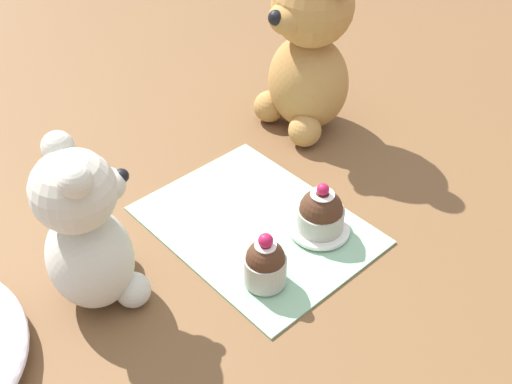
{
  "coord_description": "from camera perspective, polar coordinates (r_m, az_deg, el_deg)",
  "views": [
    {
      "loc": [
        -0.41,
        0.37,
        0.52
      ],
      "look_at": [
        0.0,
        0.0,
        0.06
      ],
      "focal_mm": 42.0,
      "sensor_mm": 36.0,
      "label": 1
    }
  ],
  "objects": [
    {
      "name": "ground_plane",
      "position": [
        0.76,
        0.0,
        -3.23
      ],
      "size": [
        4.0,
        4.0,
        0.0
      ],
      "primitive_type": "plane",
      "color": "brown"
    },
    {
      "name": "cupcake_near_cream_bear",
      "position": [
        0.67,
        0.89,
        -6.81
      ],
      "size": [
        0.05,
        0.05,
        0.07
      ],
      "color": "#B2ADA3",
      "rests_on": "knitted_placemat"
    },
    {
      "name": "saucer_plate",
      "position": [
        0.75,
        6.05,
        -3.42
      ],
      "size": [
        0.08,
        0.08,
        0.01
      ],
      "primitive_type": "cylinder",
      "color": "white",
      "rests_on": "knitted_placemat"
    },
    {
      "name": "knitted_placemat",
      "position": [
        0.76,
        0.0,
        -3.07
      ],
      "size": [
        0.28,
        0.21,
        0.01
      ],
      "primitive_type": "cube",
      "color": "#8EBC99",
      "rests_on": "ground_plane"
    },
    {
      "name": "cupcake_near_tan_bear",
      "position": [
        0.73,
        6.19,
        -1.96
      ],
      "size": [
        0.06,
        0.06,
        0.07
      ],
      "color": "#B2ADA3",
      "rests_on": "saucer_plate"
    },
    {
      "name": "teddy_bear_tan",
      "position": [
        0.88,
        4.98,
        13.2
      ],
      "size": [
        0.14,
        0.14,
        0.26
      ],
      "rotation": [
        0.0,
        0.0,
        3.06
      ],
      "color": "#B78447",
      "rests_on": "ground_plane"
    },
    {
      "name": "teddy_bear_cream",
      "position": [
        0.64,
        -15.76,
        -3.85
      ],
      "size": [
        0.12,
        0.11,
        0.2
      ],
      "rotation": [
        0.0,
        0.0,
        -0.24
      ],
      "color": "beige",
      "rests_on": "ground_plane"
    }
  ]
}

